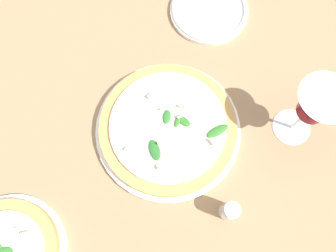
{
  "coord_description": "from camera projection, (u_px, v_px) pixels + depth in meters",
  "views": [
    {
      "loc": [
        0.04,
        -0.21,
        0.66
      ],
      "look_at": [
        0.02,
        -0.01,
        0.03
      ],
      "focal_mm": 35.0,
      "sensor_mm": 36.0,
      "label": 1
    }
  ],
  "objects": [
    {
      "name": "ground_plane",
      "position": [
        159.0,
        125.0,
        0.69
      ],
      "size": [
        6.0,
        6.0,
        0.0
      ],
      "primitive_type": "plane",
      "color": "#9E7A56"
    },
    {
      "name": "pizza_arugula_main",
      "position": [
        168.0,
        128.0,
        0.67
      ],
      "size": [
        0.3,
        0.3,
        0.05
      ],
      "color": "white",
      "rests_on": "ground_plane"
    },
    {
      "name": "pizza_personal_side",
      "position": [
        7.0,
        252.0,
        0.6
      ],
      "size": [
        0.21,
        0.21,
        0.05
      ],
      "color": "white",
      "rests_on": "ground_plane"
    },
    {
      "name": "wine_glass",
      "position": [
        316.0,
        106.0,
        0.57
      ],
      "size": [
        0.1,
        0.1,
        0.16
      ],
      "color": "white",
      "rests_on": "ground_plane"
    },
    {
      "name": "side_plate_white",
      "position": [
        209.0,
        10.0,
        0.77
      ],
      "size": [
        0.18,
        0.18,
        0.02
      ],
      "color": "white",
      "rests_on": "ground_plane"
    },
    {
      "name": "shaker_pepper",
      "position": [
        229.0,
        211.0,
        0.61
      ],
      "size": [
        0.03,
        0.03,
        0.07
      ],
      "color": "silver",
      "rests_on": "ground_plane"
    }
  ]
}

